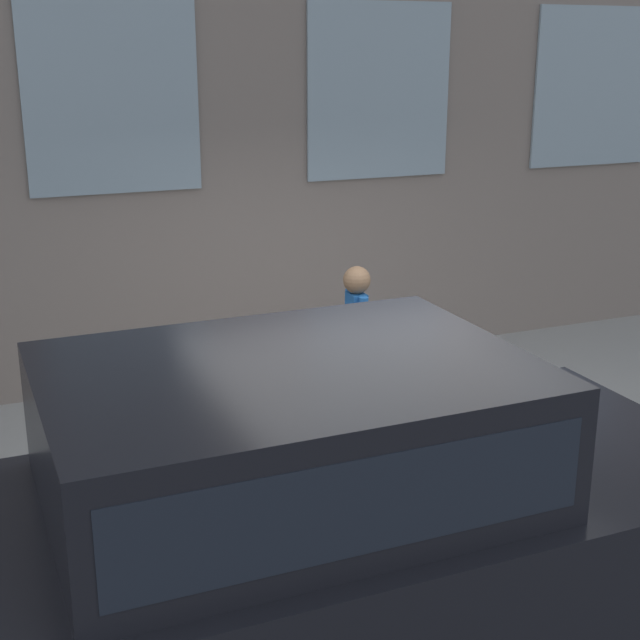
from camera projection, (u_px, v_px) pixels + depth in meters
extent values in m
plane|color=#514F4C|center=(392.00, 518.00, 6.27)|extent=(80.00, 80.00, 0.00)
cube|color=gray|center=(315.00, 431.00, 7.50)|extent=(2.84, 60.00, 0.17)
cube|color=#8C9EA8|center=(594.00, 87.00, 9.36)|extent=(0.03, 1.48, 1.62)
cube|color=#8C9EA8|center=(380.00, 91.00, 8.42)|extent=(0.03, 1.48, 1.62)
cube|color=#8C9EA8|center=(112.00, 97.00, 7.48)|extent=(0.03, 1.48, 1.62)
cylinder|color=gray|center=(281.00, 470.00, 6.59)|extent=(0.37, 0.37, 0.04)
cylinder|color=gray|center=(280.00, 435.00, 6.51)|extent=(0.28, 0.28, 0.60)
sphere|color=slate|center=(280.00, 396.00, 6.42)|extent=(0.29, 0.29, 0.29)
cylinder|color=black|center=(280.00, 385.00, 6.40)|extent=(0.10, 0.10, 0.12)
cylinder|color=gray|center=(304.00, 422.00, 6.56)|extent=(0.09, 0.10, 0.09)
cylinder|color=gray|center=(256.00, 430.00, 6.42)|extent=(0.09, 0.10, 0.09)
cylinder|color=#232328|center=(359.00, 393.00, 7.22)|extent=(0.10, 0.10, 0.66)
cylinder|color=#232328|center=(352.00, 387.00, 7.34)|extent=(0.10, 0.10, 0.66)
cube|color=#1E59A5|center=(356.00, 323.00, 7.11)|extent=(0.18, 0.12, 0.49)
cylinder|color=#1E59A5|center=(363.00, 326.00, 7.00)|extent=(0.08, 0.08, 0.47)
cylinder|color=#1E59A5|center=(350.00, 317.00, 7.22)|extent=(0.08, 0.08, 0.47)
sphere|color=#8C6647|center=(357.00, 280.00, 7.01)|extent=(0.22, 0.22, 0.22)
cylinder|color=black|center=(455.00, 501.00, 5.69)|extent=(0.24, 0.79, 0.79)
cube|color=black|center=(290.00, 560.00, 4.35)|extent=(1.82, 4.62, 0.75)
cube|color=black|center=(288.00, 429.00, 4.15)|extent=(1.61, 2.22, 0.65)
cube|color=#1E232D|center=(288.00, 429.00, 4.15)|extent=(1.62, 2.04, 0.41)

